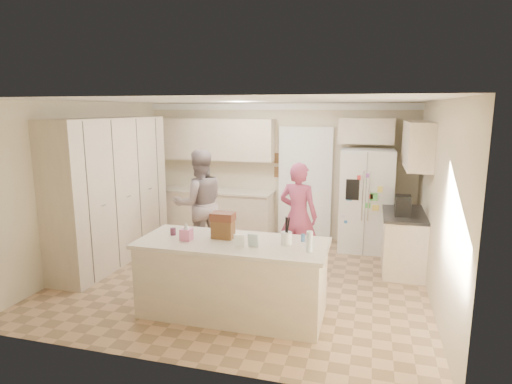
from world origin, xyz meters
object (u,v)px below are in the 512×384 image
(dollhouse_body, at_px, (223,229))
(tissue_box, at_px, (186,234))
(refrigerator, at_px, (366,200))
(utensil_crock, at_px, (286,238))
(teen_boy, at_px, (200,204))
(island_base, at_px, (233,279))
(teen_girl, at_px, (298,216))
(coffee_maker, at_px, (403,206))

(dollhouse_body, bearing_deg, tissue_box, -153.43)
(refrigerator, distance_m, utensil_crock, 3.02)
(utensil_crock, distance_m, teen_boy, 2.56)
(refrigerator, distance_m, teen_boy, 2.91)
(utensil_crock, height_order, tissue_box, utensil_crock)
(island_base, xyz_separation_m, teen_girl, (0.50, 1.75, 0.40))
(refrigerator, relative_size, dollhouse_body, 6.92)
(tissue_box, bearing_deg, refrigerator, 56.04)
(refrigerator, relative_size, tissue_box, 12.86)
(dollhouse_body, relative_size, teen_girl, 0.15)
(island_base, bearing_deg, coffee_maker, 42.83)
(teen_boy, relative_size, teen_girl, 1.09)
(tissue_box, distance_m, teen_girl, 2.13)
(coffee_maker, relative_size, teen_girl, 0.18)
(refrigerator, bearing_deg, tissue_box, -125.64)
(coffee_maker, relative_size, island_base, 0.14)
(teen_girl, bearing_deg, teen_boy, 8.41)
(teen_boy, height_order, teen_girl, teen_boy)
(teen_boy, bearing_deg, island_base, 88.01)
(coffee_maker, distance_m, teen_girl, 1.57)
(island_base, distance_m, tissue_box, 0.79)
(refrigerator, relative_size, coffee_maker, 6.00)
(dollhouse_body, bearing_deg, island_base, -33.69)
(utensil_crock, bearing_deg, teen_boy, 135.83)
(island_base, height_order, teen_girl, teen_girl)
(tissue_box, bearing_deg, dollhouse_body, 26.57)
(refrigerator, bearing_deg, dollhouse_body, -121.79)
(island_base, bearing_deg, teen_girl, 74.04)
(coffee_maker, relative_size, teen_boy, 0.16)
(teen_boy, xyz_separation_m, teen_girl, (1.69, -0.08, -0.07))
(teen_boy, bearing_deg, teen_girl, 142.28)
(coffee_maker, bearing_deg, tissue_box, -142.43)
(teen_boy, bearing_deg, refrigerator, 167.48)
(coffee_maker, height_order, teen_boy, teen_boy)
(refrigerator, height_order, tissue_box, refrigerator)
(tissue_box, relative_size, dollhouse_body, 0.54)
(utensil_crock, relative_size, tissue_box, 1.07)
(teen_girl, bearing_deg, tissue_box, 71.65)
(utensil_crock, bearing_deg, island_base, -175.60)
(coffee_maker, height_order, tissue_box, coffee_maker)
(island_base, bearing_deg, teen_boy, 122.91)
(coffee_maker, xyz_separation_m, dollhouse_body, (-2.20, -1.80, -0.03))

